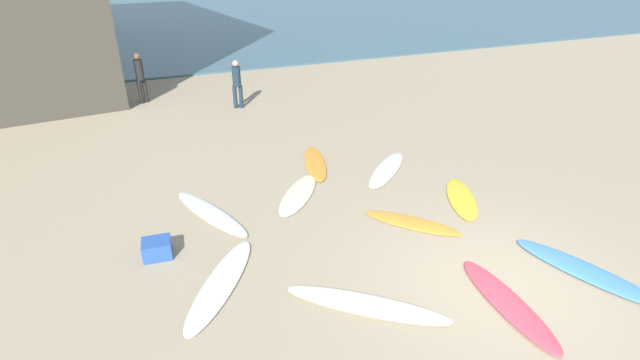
# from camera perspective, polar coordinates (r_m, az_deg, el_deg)

# --- Properties ---
(ground_plane) EXTENTS (120.00, 120.00, 0.00)m
(ground_plane) POSITION_cam_1_polar(r_m,az_deg,el_deg) (8.40, 21.18, -12.08)
(ground_plane) COLOR tan
(ocean_water) EXTENTS (120.00, 40.00, 0.08)m
(ocean_water) POSITION_cam_1_polar(r_m,az_deg,el_deg) (41.34, -16.55, 18.57)
(ocean_water) COLOR #426675
(ocean_water) RESTS_ON ground_plane
(surfboard_0) EXTENTS (2.30, 2.06, 0.08)m
(surfboard_0) POSITION_cam_1_polar(r_m,az_deg,el_deg) (7.51, 5.68, -14.88)
(surfboard_0) COLOR white
(surfboard_0) RESTS_ON ground_plane
(surfboard_1) EXTENTS (1.67, 1.81, 0.06)m
(surfboard_1) POSITION_cam_1_polar(r_m,az_deg,el_deg) (9.61, 11.15, -5.13)
(surfboard_1) COLOR gold
(surfboard_1) RESTS_ON ground_plane
(surfboard_2) EXTENTS (1.71, 1.97, 0.07)m
(surfboard_2) POSITION_cam_1_polar(r_m,az_deg,el_deg) (10.48, -2.67, -1.75)
(surfboard_2) COLOR #F6ECC2
(surfboard_2) RESTS_ON ground_plane
(surfboard_3) EXTENTS (0.71, 2.29, 0.09)m
(surfboard_3) POSITION_cam_1_polar(r_m,az_deg,el_deg) (8.06, 21.88, -13.68)
(surfboard_3) COLOR #D74558
(surfboard_3) RESTS_ON ground_plane
(surfboard_4) EXTENTS (2.05, 1.97, 0.08)m
(surfboard_4) POSITION_cam_1_polar(r_m,az_deg,el_deg) (11.74, 8.10, 1.26)
(surfboard_4) COLOR silver
(surfboard_4) RESTS_ON ground_plane
(surfboard_5) EXTENTS (1.36, 2.51, 0.08)m
(surfboard_5) POSITION_cam_1_polar(r_m,az_deg,el_deg) (10.00, -13.18, -3.96)
(surfboard_5) COLOR white
(surfboard_5) RESTS_ON ground_plane
(surfboard_6) EXTENTS (1.41, 1.97, 0.08)m
(surfboard_6) POSITION_cam_1_polar(r_m,az_deg,el_deg) (10.77, 16.85, -2.13)
(surfboard_6) COLOR yellow
(surfboard_6) RESTS_ON ground_plane
(surfboard_7) EXTENTS (1.27, 2.51, 0.09)m
(surfboard_7) POSITION_cam_1_polar(r_m,az_deg,el_deg) (9.30, 29.54, -9.59)
(surfboard_7) COLOR #4C8FD5
(surfboard_7) RESTS_ON ground_plane
(surfboard_8) EXTENTS (1.85, 2.35, 0.08)m
(surfboard_8) POSITION_cam_1_polar(r_m,az_deg,el_deg) (8.04, -12.00, -12.20)
(surfboard_8) COLOR white
(surfboard_8) RESTS_ON ground_plane
(surfboard_9) EXTENTS (1.10, 2.24, 0.09)m
(surfboard_9) POSITION_cam_1_polar(r_m,az_deg,el_deg) (11.98, -0.59, 2.08)
(surfboard_9) COLOR orange
(surfboard_9) RESTS_ON ground_plane
(beachgoer_near) EXTENTS (0.38, 0.38, 1.74)m
(beachgoer_near) POSITION_cam_1_polar(r_m,az_deg,el_deg) (17.90, -21.06, 11.78)
(beachgoer_near) COLOR black
(beachgoer_near) RESTS_ON ground_plane
(beachgoer_mid) EXTENTS (0.34, 0.32, 1.63)m
(beachgoer_mid) POSITION_cam_1_polar(r_m,az_deg,el_deg) (16.43, -10.09, 11.67)
(beachgoer_mid) COLOR #1E3342
(beachgoer_mid) RESTS_ON ground_plane
(beach_cooler) EXTENTS (0.54, 0.48, 0.33)m
(beach_cooler) POSITION_cam_1_polar(r_m,az_deg,el_deg) (8.94, -19.24, -7.89)
(beach_cooler) COLOR #2D56B2
(beach_cooler) RESTS_ON ground_plane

